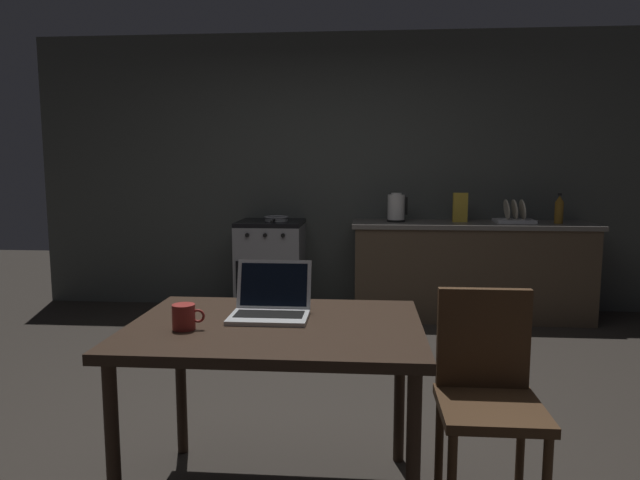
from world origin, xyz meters
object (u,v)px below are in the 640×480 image
at_px(stove_oven, 271,267).
at_px(frying_pan, 276,218).
at_px(laptop, 271,306).
at_px(coffee_mug, 184,317).
at_px(chair, 487,385).
at_px(dish_rack, 514,217).
at_px(electric_kettle, 396,208).
at_px(bottle, 559,209).
at_px(cereal_box, 460,207).
at_px(dining_table, 276,342).

distance_m(stove_oven, frying_pan, 0.47).
relative_size(laptop, coffee_mug, 2.52).
height_order(chair, dish_rack, dish_rack).
xyz_separation_m(coffee_mug, dish_rack, (2.04, 3.13, 0.12)).
distance_m(frying_pan, dish_rack, 2.17).
height_order(chair, frying_pan, frying_pan).
height_order(laptop, coffee_mug, laptop).
relative_size(laptop, electric_kettle, 1.21).
relative_size(laptop, bottle, 1.19).
distance_m(frying_pan, coffee_mug, 3.10).
bearing_deg(dish_rack, stove_oven, -179.94).
bearing_deg(cereal_box, laptop, -113.18).
relative_size(cereal_box, dish_rack, 0.78).
bearing_deg(electric_kettle, stove_oven, -179.88).
distance_m(chair, coffee_mug, 1.23).
relative_size(dining_table, chair, 1.32).
distance_m(electric_kettle, coffee_mug, 3.28).
distance_m(bottle, coffee_mug, 3.92).
relative_size(frying_pan, dish_rack, 1.19).
bearing_deg(stove_oven, frying_pan, -25.57).
bearing_deg(chair, coffee_mug, -176.13).
xyz_separation_m(frying_pan, dish_rack, (2.17, 0.03, 0.02)).
distance_m(dining_table, frying_pan, 3.03).
xyz_separation_m(laptop, coffee_mug, (-0.30, -0.21, 0.00)).
bearing_deg(dish_rack, frying_pan, -179.22).
bearing_deg(dining_table, coffee_mug, -161.94).
distance_m(bottle, dish_rack, 0.39).
bearing_deg(cereal_box, chair, -97.12).
xyz_separation_m(laptop, electric_kettle, (0.68, 2.92, 0.21)).
xyz_separation_m(chair, dish_rack, (0.85, 2.96, 0.43)).
bearing_deg(electric_kettle, chair, -85.99).
bearing_deg(stove_oven, laptop, -80.50).
xyz_separation_m(dining_table, coffee_mug, (-0.34, -0.11, 0.13)).
bearing_deg(coffee_mug, frying_pan, 92.44).
bearing_deg(dish_rack, bottle, -7.62).
bearing_deg(electric_kettle, frying_pan, -178.48).
bearing_deg(bottle, dish_rack, 172.38).
height_order(dining_table, chair, chair).
distance_m(dining_table, electric_kettle, 3.10).
bearing_deg(electric_kettle, dining_table, -102.01).
xyz_separation_m(laptop, cereal_box, (1.26, 2.94, 0.21)).
xyz_separation_m(chair, cereal_box, (0.37, 2.98, 0.51)).
relative_size(stove_oven, dining_table, 0.76).
bearing_deg(frying_pan, bottle, -0.46).
distance_m(cereal_box, dish_rack, 0.49).
bearing_deg(frying_pan, laptop, -81.51).
xyz_separation_m(electric_kettle, bottle, (1.44, -0.05, -0.00)).
bearing_deg(dining_table, chair, 3.82).
xyz_separation_m(stove_oven, chair, (1.37, -2.96, 0.06)).
relative_size(chair, electric_kettle, 3.31).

